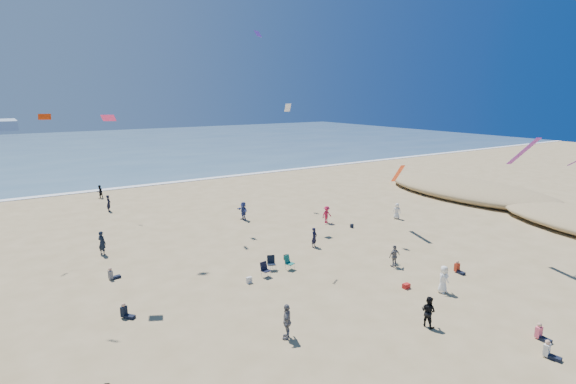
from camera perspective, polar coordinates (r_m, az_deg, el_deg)
ground at (r=21.66m, az=7.67°, el=-20.55°), size 220.00×220.00×0.00m
ocean at (r=109.90m, az=-26.76°, el=4.87°), size 220.00×100.00×0.06m
surf_line at (r=60.97m, az=-21.08°, el=0.41°), size 220.00×1.20×0.08m
standing_flyers at (r=32.88m, az=-3.16°, el=-7.05°), size 30.06×41.91×1.82m
seated_group at (r=25.97m, az=6.91°, el=-13.57°), size 21.12×20.80×0.84m
chair_cluster at (r=30.50m, az=-1.55°, el=-9.28°), size 2.74×1.54×1.00m
white_tote at (r=29.08m, az=-4.96°, el=-11.08°), size 0.35×0.20×0.40m
black_backpack at (r=32.78m, az=-0.24°, el=-8.29°), size 0.30×0.22×0.38m
cooler at (r=29.20m, az=14.78°, el=-11.46°), size 0.45×0.30×0.30m
navy_bag at (r=40.79m, az=8.10°, el=-4.28°), size 0.28×0.18×0.34m
kites_aloft at (r=33.41m, az=9.03°, el=14.95°), size 28.72×47.36×31.18m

